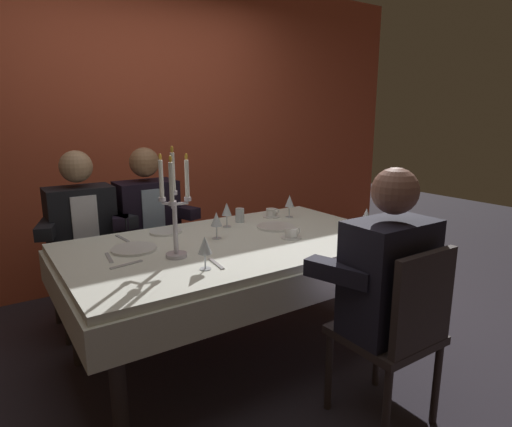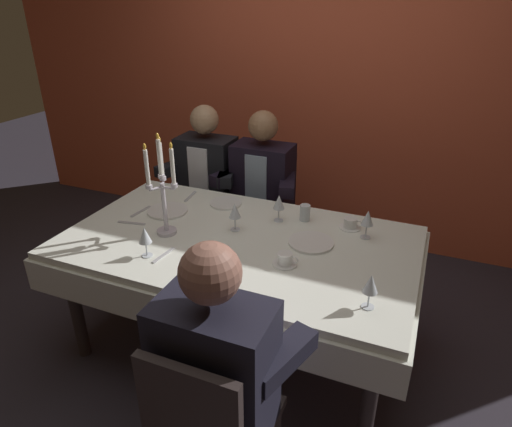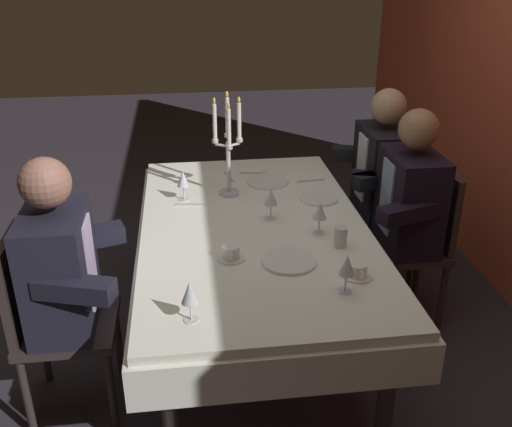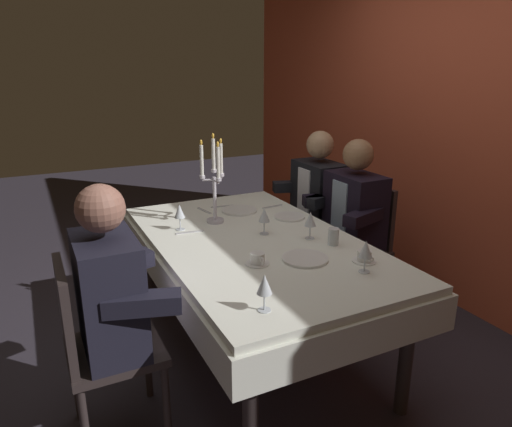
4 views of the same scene
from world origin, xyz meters
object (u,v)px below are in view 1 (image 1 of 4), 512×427
dinner_plate_0 (134,249)px  seated_diner_2 (390,276)px  wine_glass_3 (289,202)px  wine_glass_4 (216,220)px  seated_diner_1 (147,217)px  candelabra (174,209)px  dinner_plate_2 (166,232)px  dinner_plate_1 (275,227)px  wine_glass_2 (205,246)px  dining_table (234,260)px  coffee_cup_1 (291,234)px  seated_diner_0 (81,226)px  wine_glass_0 (227,210)px  wine_glass_1 (366,216)px  coffee_cup_0 (271,213)px  water_tumbler_0 (240,215)px

dinner_plate_0 → seated_diner_2: (0.86, -1.03, -0.01)m
wine_glass_3 → wine_glass_4: bearing=-164.6°
seated_diner_1 → candelabra: bearing=-101.2°
dinner_plate_2 → dinner_plate_1: bearing=-23.7°
dinner_plate_2 → wine_glass_2: size_ratio=1.24×
candelabra → seated_diner_2: (0.71, -0.80, -0.26)m
dining_table → coffee_cup_1: 0.38m
dining_table → dinner_plate_1: dinner_plate_1 is taller
coffee_cup_1 → seated_diner_1: (-0.53, 1.03, -0.03)m
wine_glass_3 → dinner_plate_1: bearing=-145.0°
seated_diner_0 → candelabra: bearing=-74.8°
wine_glass_0 → dining_table: bearing=-113.3°
dining_table → wine_glass_1: bearing=-23.5°
dining_table → coffee_cup_1: size_ratio=14.70×
dining_table → wine_glass_0: 0.40m
wine_glass_1 → seated_diner_2: bearing=-128.9°
wine_glass_2 → coffee_cup_0: wine_glass_2 is taller
dinner_plate_1 → wine_glass_4: size_ratio=1.48×
candelabra → wine_glass_4: candelabra is taller
wine_glass_4 → water_tumbler_0: size_ratio=1.69×
dinner_plate_1 → wine_glass_1: bearing=-49.1°
wine_glass_0 → wine_glass_2: bearing=-127.4°
wine_glass_2 → coffee_cup_0: size_ratio=1.24×
dinner_plate_2 → wine_glass_1: wine_glass_1 is taller
dinner_plate_1 → coffee_cup_1: coffee_cup_1 is taller
dinner_plate_1 → coffee_cup_0: size_ratio=1.84×
dining_table → seated_diner_2: (0.31, -0.89, 0.11)m
coffee_cup_0 → coffee_cup_1: (-0.22, -0.51, 0.00)m
dining_table → dinner_plate_2: size_ratio=9.53×
candelabra → dinner_plate_0: candelabra is taller
wine_glass_0 → seated_diner_0: seated_diner_0 is taller
dinner_plate_1 → dinner_plate_2: 0.71m
wine_glass_1 → coffee_cup_1: wine_glass_1 is taller
coffee_cup_1 → seated_diner_2: bearing=-90.7°
candelabra → wine_glass_4: 0.41m
dinner_plate_2 → coffee_cup_0: size_ratio=1.54×
dinner_plate_2 → wine_glass_1: size_ratio=1.24×
dinner_plate_2 → seated_diner_2: size_ratio=0.16×
dinner_plate_2 → wine_glass_0: bearing=-13.1°
dinner_plate_0 → water_tumbler_0: (0.81, 0.22, 0.04)m
candelabra → wine_glass_2: (0.04, -0.25, -0.14)m
seated_diner_0 → seated_diner_2: bearing=-61.2°
seated_diner_0 → dining_table: bearing=-53.2°
water_tumbler_0 → seated_diner_2: (0.04, -1.25, -0.05)m
seated_diner_0 → seated_diner_2: size_ratio=1.00×
wine_glass_2 → seated_diner_2: seated_diner_2 is taller
wine_glass_0 → water_tumbler_0: 0.17m
wine_glass_0 → wine_glass_1: same height
wine_glass_1 → water_tumbler_0: (-0.49, 0.69, -0.07)m
dinner_plate_0 → wine_glass_1: (1.30, -0.48, 0.11)m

